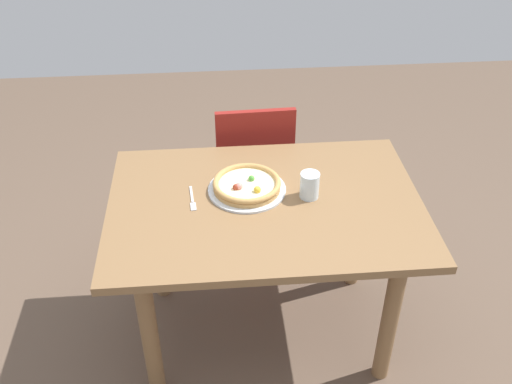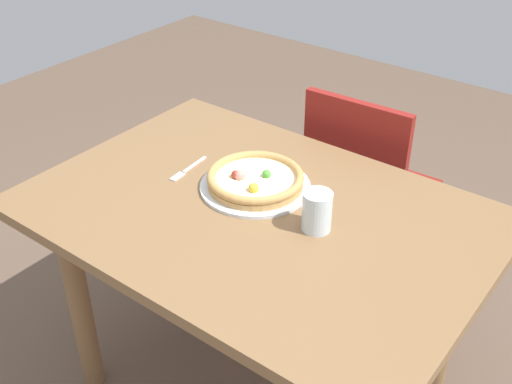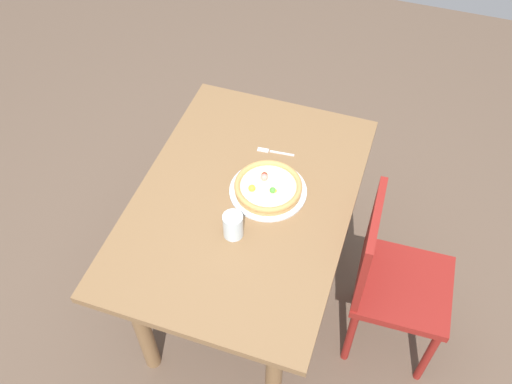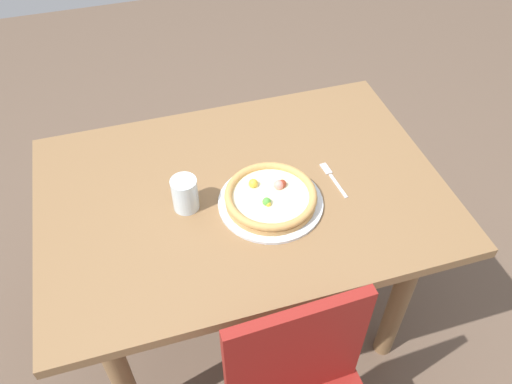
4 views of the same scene
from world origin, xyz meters
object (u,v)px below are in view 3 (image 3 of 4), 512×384
dining_table (244,217)px  chair_near (390,277)px  plate (268,191)px  fork (272,152)px  drinking_glass (233,225)px  pizza (268,187)px

dining_table → chair_near: chair_near is taller
plate → dining_table: bearing=129.4°
chair_near → fork: size_ratio=5.37×
fork → drinking_glass: drinking_glass is taller
pizza → plate: bearing=-101.9°
chair_near → fork: bearing=-117.5°
pizza → drinking_glass: size_ratio=2.55×
plate → pizza: pizza is taller
plate → pizza: bearing=78.1°
dining_table → drinking_glass: (-0.18, -0.02, 0.18)m
fork → plate: bearing=98.0°
plate → pizza: 0.03m
plate → drinking_glass: 0.26m
dining_table → fork: (0.29, -0.03, 0.12)m
pizza → fork: size_ratio=1.69×
fork → drinking_glass: bearing=83.8°
plate → fork: plate is taller
dining_table → pizza: 0.19m
plate → chair_near: bearing=-97.1°
chair_near → plate: (0.07, 0.57, 0.27)m
plate → fork: bearing=12.9°
dining_table → fork: fork is taller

